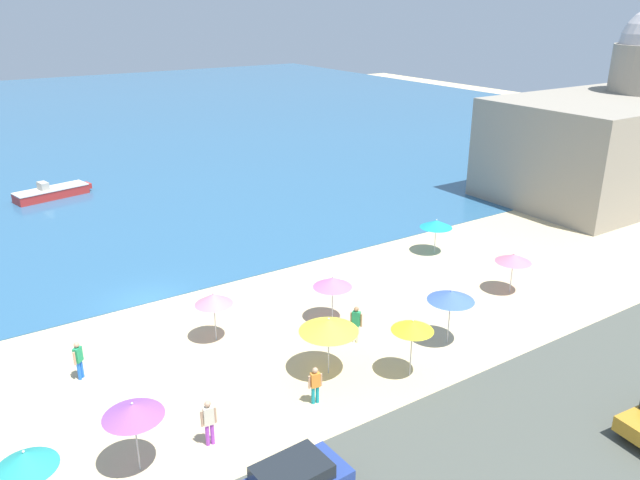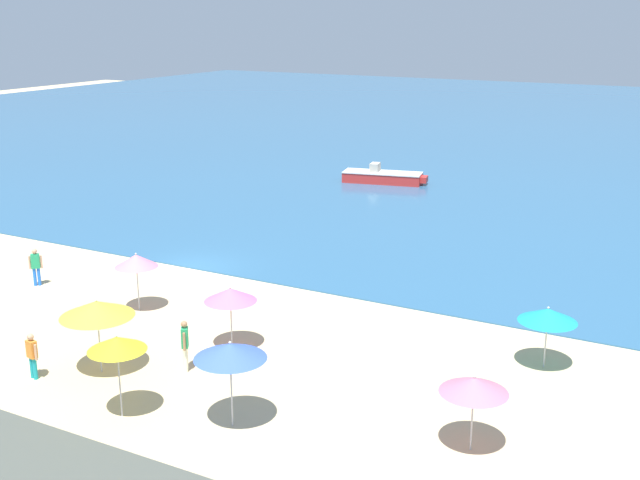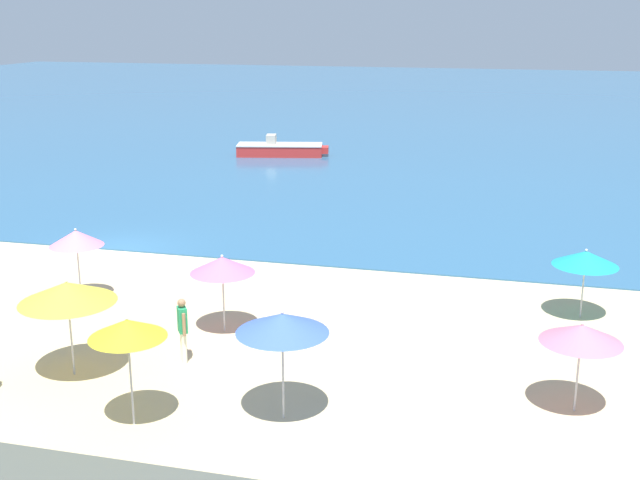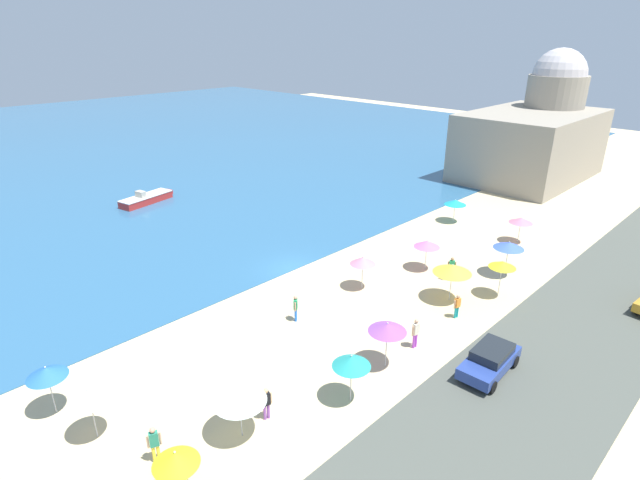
# 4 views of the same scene
# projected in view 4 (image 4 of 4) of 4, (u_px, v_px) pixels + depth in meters

# --- Properties ---
(ground_plane) EXTENTS (160.00, 160.00, 0.00)m
(ground_plane) POSITION_uv_depth(u_px,v_px,m) (294.00, 270.00, 36.62)
(ground_plane) COLOR #CDB689
(sea) EXTENTS (150.00, 110.00, 0.05)m
(sea) POSITION_uv_depth(u_px,v_px,m) (38.00, 152.00, 72.35)
(sea) COLOR #2C5E86
(sea) RESTS_ON ground_plane
(coastal_road) EXTENTS (80.00, 8.00, 0.06)m
(coastal_road) POSITION_uv_depth(u_px,v_px,m) (536.00, 382.00, 24.92)
(coastal_road) COLOR #4A4E46
(coastal_road) RESTS_ON ground_plane
(beach_umbrella_0) EXTENTS (1.78, 1.78, 2.55)m
(beach_umbrella_0) POSITION_uv_depth(u_px,v_px,m) (46.00, 372.00, 22.17)
(beach_umbrella_0) COLOR #B2B2B7
(beach_umbrella_0) RESTS_ON ground_plane
(beach_umbrella_1) EXTENTS (1.90, 1.90, 2.25)m
(beach_umbrella_1) POSITION_uv_depth(u_px,v_px,m) (521.00, 220.00, 40.73)
(beach_umbrella_1) COLOR #B2B2B7
(beach_umbrella_1) RESTS_ON ground_plane
(beach_umbrella_2) EXTENTS (1.73, 1.73, 2.42)m
(beach_umbrella_2) POSITION_uv_depth(u_px,v_px,m) (363.00, 261.00, 33.29)
(beach_umbrella_2) COLOR #B2B2B7
(beach_umbrella_2) RESTS_ON ground_plane
(beach_umbrella_3) EXTENTS (1.89, 1.89, 2.36)m
(beach_umbrella_3) POSITION_uv_depth(u_px,v_px,m) (427.00, 244.00, 36.01)
(beach_umbrella_3) COLOR #B2B2B7
(beach_umbrella_3) RESTS_ON ground_plane
(beach_umbrella_4) EXTENTS (2.32, 2.32, 2.36)m
(beach_umbrella_4) POSITION_uv_depth(u_px,v_px,m) (239.00, 397.00, 20.89)
(beach_umbrella_4) COLOR #B2B2B7
(beach_umbrella_4) RESTS_ON ground_plane
(beach_umbrella_5) EXTENTS (1.74, 1.74, 2.63)m
(beach_umbrella_5) POSITION_uv_depth(u_px,v_px,m) (503.00, 264.00, 32.15)
(beach_umbrella_5) COLOR #B2B2B7
(beach_umbrella_5) RESTS_ON ground_plane
(beach_umbrella_6) EXTENTS (2.12, 2.12, 2.66)m
(beach_umbrella_6) POSITION_uv_depth(u_px,v_px,m) (509.00, 245.00, 34.98)
(beach_umbrella_6) COLOR #B2B2B7
(beach_umbrella_6) RESTS_ON ground_plane
(beach_umbrella_7) EXTENTS (1.74, 1.74, 2.55)m
(beach_umbrella_7) POSITION_uv_depth(u_px,v_px,m) (89.00, 395.00, 20.76)
(beach_umbrella_7) COLOR #B2B2B7
(beach_umbrella_7) RESTS_ON ground_plane
(beach_umbrella_8) EXTENTS (1.82, 1.82, 2.60)m
(beach_umbrella_8) POSITION_uv_depth(u_px,v_px,m) (351.00, 361.00, 22.86)
(beach_umbrella_8) COLOR #B2B2B7
(beach_umbrella_8) RESTS_ON ground_plane
(beach_umbrella_9) EXTENTS (2.46, 2.46, 2.60)m
(beach_umbrella_9) POSITION_uv_depth(u_px,v_px,m) (453.00, 269.00, 31.72)
(beach_umbrella_9) COLOR #B2B2B7
(beach_umbrella_9) RESTS_ON ground_plane
(beach_umbrella_10) EXTENTS (1.98, 1.98, 2.20)m
(beach_umbrella_10) POSITION_uv_depth(u_px,v_px,m) (455.00, 202.00, 45.21)
(beach_umbrella_10) COLOR #B2B2B7
(beach_umbrella_10) RESTS_ON ground_plane
(beach_umbrella_11) EXTENTS (1.99, 1.99, 2.66)m
(beach_umbrella_11) POSITION_uv_depth(u_px,v_px,m) (387.00, 328.00, 25.28)
(beach_umbrella_11) COLOR #B2B2B7
(beach_umbrella_11) RESTS_ON ground_plane
(beach_umbrella_12) EXTENTS (1.74, 1.74, 2.42)m
(beach_umbrella_12) POSITION_uv_depth(u_px,v_px,m) (176.00, 458.00, 17.88)
(beach_umbrella_12) COLOR #B2B2B7
(beach_umbrella_12) RESTS_ON ground_plane
(bather_0) EXTENTS (0.54, 0.33, 1.74)m
(bather_0) POSITION_uv_depth(u_px,v_px,m) (154.00, 443.00, 20.02)
(bather_0) COLOR yellow
(bather_0) RESTS_ON ground_plane
(bather_1) EXTENTS (0.57, 0.26, 1.79)m
(bather_1) POSITION_uv_depth(u_px,v_px,m) (416.00, 332.00, 27.35)
(bather_1) COLOR purple
(bather_1) RESTS_ON ground_plane
(bather_2) EXTENTS (0.56, 0.30, 1.66)m
(bather_2) POSITION_uv_depth(u_px,v_px,m) (266.00, 402.00, 22.28)
(bather_2) COLOR purple
(bather_2) RESTS_ON ground_plane
(bather_3) EXTENTS (0.38, 0.49, 1.80)m
(bather_3) POSITION_uv_depth(u_px,v_px,m) (452.00, 268.00, 34.73)
(bather_3) COLOR #F7F2CC
(bather_3) RESTS_ON ground_plane
(bather_4) EXTENTS (0.44, 0.42, 1.69)m
(bather_4) POSITION_uv_depth(u_px,v_px,m) (296.00, 307.00, 29.94)
(bather_4) COLOR blue
(bather_4) RESTS_ON ground_plane
(bather_5) EXTENTS (0.56, 0.29, 1.58)m
(bather_5) POSITION_uv_depth(u_px,v_px,m) (457.00, 305.00, 30.27)
(bather_5) COLOR teal
(bather_5) RESTS_ON ground_plane
(parked_car_1) EXTENTS (4.07, 2.02, 1.41)m
(parked_car_1) POSITION_uv_depth(u_px,v_px,m) (490.00, 360.00, 25.36)
(parked_car_1) COLOR navy
(parked_car_1) RESTS_ON coastal_road
(skiff_nearshore) EXTENTS (6.06, 2.89, 1.37)m
(skiff_nearshore) POSITION_uv_depth(u_px,v_px,m) (146.00, 199.00, 50.76)
(skiff_nearshore) COLOR red
(skiff_nearshore) RESTS_ON sea
(harbor_fortress) EXTENTS (17.87, 11.61, 14.48)m
(harbor_fortress) POSITION_uv_depth(u_px,v_px,m) (537.00, 133.00, 59.35)
(harbor_fortress) COLOR gray
(harbor_fortress) RESTS_ON ground_plane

